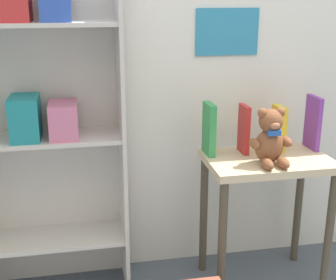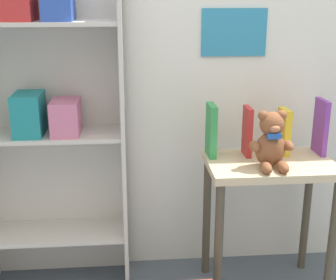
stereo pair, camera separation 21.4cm
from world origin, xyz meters
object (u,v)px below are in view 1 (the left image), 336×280
object	(u,v)px
book_standing_green	(209,129)
book_standing_purple	(313,123)
display_table	(266,183)
book_standing_red	(245,129)
bookshelf_side	(45,117)
teddy_bear	(270,139)
book_standing_yellow	(278,128)

from	to	relation	value
book_standing_green	book_standing_purple	world-z (taller)	book_standing_purple
display_table	book_standing_red	distance (m)	0.28
bookshelf_side	book_standing_red	size ratio (longest dim) A/B	6.74
book_standing_red	book_standing_green	bearing A→B (deg)	177.67
teddy_bear	book_standing_yellow	xyz separation A→B (m)	(0.11, 0.17, -0.01)
bookshelf_side	book_standing_green	size ratio (longest dim) A/B	6.34
book_standing_purple	book_standing_red	bearing A→B (deg)	178.14
bookshelf_side	display_table	distance (m)	1.09
bookshelf_side	display_table	world-z (taller)	bookshelf_side
display_table	book_standing_purple	size ratio (longest dim) A/B	2.55
bookshelf_side	book_standing_purple	size ratio (longest dim) A/B	5.96
book_standing_red	book_standing_yellow	bearing A→B (deg)	0.75
book_standing_red	book_standing_purple	world-z (taller)	book_standing_purple
teddy_bear	book_standing_purple	bearing A→B (deg)	29.59
book_standing_red	book_standing_purple	distance (m)	0.35
book_standing_red	book_standing_purple	xyz separation A→B (m)	(0.35, -0.01, 0.02)
bookshelf_side	book_standing_yellow	distance (m)	1.11
teddy_bear	book_standing_purple	world-z (taller)	book_standing_purple
display_table	teddy_bear	size ratio (longest dim) A/B	2.62
display_table	book_standing_yellow	distance (m)	0.28
bookshelf_side	book_standing_yellow	bearing A→B (deg)	-3.63
bookshelf_side	book_standing_purple	world-z (taller)	bookshelf_side
bookshelf_side	teddy_bear	size ratio (longest dim) A/B	6.13
bookshelf_side	book_standing_green	distance (m)	0.76
bookshelf_side	teddy_bear	distance (m)	1.03
display_table	teddy_bear	xyz separation A→B (m)	(-0.03, -0.07, 0.25)
book_standing_red	book_standing_yellow	distance (m)	0.18
book_standing_purple	teddy_bear	bearing A→B (deg)	-151.46
teddy_bear	book_standing_green	size ratio (longest dim) A/B	1.03
display_table	book_standing_purple	xyz separation A→B (m)	(0.26, 0.09, 0.27)
teddy_bear	book_standing_purple	distance (m)	0.33
bookshelf_side	book_standing_red	world-z (taller)	bookshelf_side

